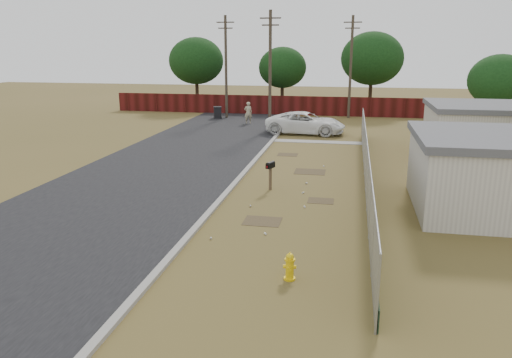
% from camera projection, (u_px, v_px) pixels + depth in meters
% --- Properties ---
extents(ground, '(120.00, 120.00, 0.00)m').
position_uv_depth(ground, '(298.00, 187.00, 23.39)').
color(ground, brown).
rests_on(ground, ground).
extents(street, '(15.10, 60.00, 0.12)m').
position_uv_depth(street, '(208.00, 148.00, 32.26)').
color(street, black).
rests_on(street, ground).
extents(chainlink_fence, '(0.10, 27.06, 2.02)m').
position_uv_depth(chainlink_fence, '(366.00, 168.00, 23.58)').
color(chainlink_fence, '#979A9F').
rests_on(chainlink_fence, ground).
extents(privacy_fence, '(30.00, 0.12, 1.80)m').
position_uv_depth(privacy_fence, '(265.00, 105.00, 47.97)').
color(privacy_fence, '#4F1210').
rests_on(privacy_fence, ground).
extents(utility_poles, '(12.60, 8.24, 9.00)m').
position_uv_depth(utility_poles, '(283.00, 66.00, 42.45)').
color(utility_poles, '#45392E').
rests_on(utility_poles, ground).
extents(houses, '(9.30, 17.24, 3.10)m').
position_uv_depth(houses, '(505.00, 149.00, 24.18)').
color(houses, beige).
rests_on(houses, ground).
extents(horizon_trees, '(33.32, 31.94, 7.78)m').
position_uv_depth(horizon_trees, '(337.00, 66.00, 44.38)').
color(horizon_trees, '#302315').
rests_on(horizon_trees, ground).
extents(fire_hydrant, '(0.38, 0.38, 0.83)m').
position_uv_depth(fire_hydrant, '(290.00, 267.00, 14.03)').
color(fire_hydrant, yellow).
rests_on(fire_hydrant, ground).
extents(mailbox, '(0.39, 0.57, 1.32)m').
position_uv_depth(mailbox, '(270.00, 168.00, 22.66)').
color(mailbox, brown).
rests_on(mailbox, ground).
extents(pickup_truck, '(6.05, 3.11, 1.63)m').
position_uv_depth(pickup_truck, '(306.00, 123.00, 37.31)').
color(pickup_truck, white).
rests_on(pickup_truck, ground).
extents(pedestrian, '(0.78, 0.63, 1.85)m').
position_uv_depth(pedestrian, '(248.00, 113.00, 42.17)').
color(pedestrian, tan).
rests_on(pedestrian, ground).
extents(trash_bin, '(0.92, 0.90, 1.08)m').
position_uv_depth(trash_bin, '(218.00, 112.00, 45.21)').
color(trash_bin, black).
rests_on(trash_bin, ground).
extents(scattered_litter, '(3.24, 11.49, 0.07)m').
position_uv_depth(scattered_litter, '(285.00, 200.00, 21.25)').
color(scattered_litter, silver).
rests_on(scattered_litter, ground).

